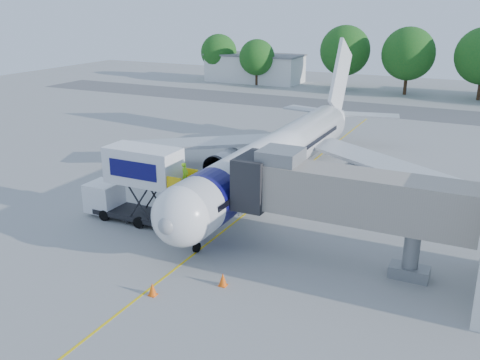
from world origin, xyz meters
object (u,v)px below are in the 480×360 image
at_px(catering_hiloader, 137,184).
at_px(aircraft, 280,154).
at_px(ground_tug, 138,332).
at_px(jet_bridge, 336,194).

bearing_deg(catering_hiloader, aircraft, 60.61).
bearing_deg(ground_tug, jet_bridge, 42.94).
height_order(jet_bridge, catering_hiloader, jet_bridge).
bearing_deg(ground_tug, aircraft, 73.89).
relative_size(jet_bridge, catering_hiloader, 1.64).
bearing_deg(aircraft, catering_hiloader, -119.39).
xyz_separation_m(aircraft, jet_bridge, (7.99, -11.12, 1.39)).
distance_m(aircraft, catering_hiloader, 12.77).
xyz_separation_m(catering_hiloader, ground_tug, (8.75, -11.92, -2.08)).
bearing_deg(aircraft, ground_tug, -83.84).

